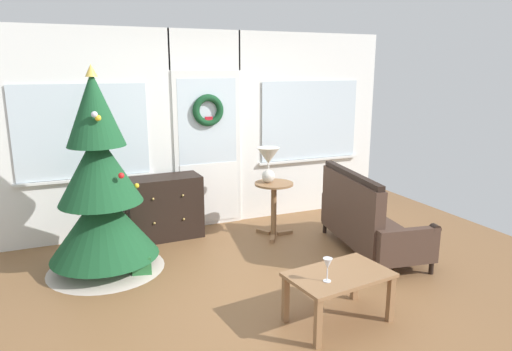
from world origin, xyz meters
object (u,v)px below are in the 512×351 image
(table_lamp, at_px, (268,160))
(wine_glass, at_px, (328,265))
(christmas_tree, at_px, (101,196))
(settee_sofa, at_px, (365,221))
(side_table, at_px, (274,198))
(gift_box, at_px, (140,265))
(dresser_cabinet, at_px, (164,207))
(coffee_table, at_px, (339,281))

(table_lamp, relative_size, wine_glass, 2.26)
(christmas_tree, height_order, wine_glass, christmas_tree)
(settee_sofa, height_order, side_table, settee_sofa)
(table_lamp, height_order, gift_box, table_lamp)
(christmas_tree, distance_m, dresser_cabinet, 1.12)
(christmas_tree, relative_size, wine_glass, 10.85)
(settee_sofa, height_order, table_lamp, table_lamp)
(coffee_table, bearing_deg, settee_sofa, 46.27)
(dresser_cabinet, distance_m, side_table, 1.37)
(christmas_tree, bearing_deg, dresser_cabinet, 41.14)
(settee_sofa, bearing_deg, wine_glass, -135.79)
(christmas_tree, bearing_deg, gift_box, -41.30)
(gift_box, bearing_deg, christmas_tree, 138.70)
(christmas_tree, relative_size, settee_sofa, 1.31)
(side_table, relative_size, gift_box, 3.54)
(dresser_cabinet, relative_size, table_lamp, 2.07)
(table_lamp, bearing_deg, dresser_cabinet, 159.54)
(side_table, distance_m, wine_glass, 2.19)
(side_table, xyz_separation_m, coffee_table, (-0.36, -2.03, -0.13))
(christmas_tree, relative_size, coffee_table, 2.36)
(table_lamp, bearing_deg, side_table, -33.69)
(settee_sofa, relative_size, table_lamp, 3.67)
(table_lamp, bearing_deg, coffee_table, -98.37)
(side_table, distance_m, gift_box, 1.84)
(dresser_cabinet, height_order, settee_sofa, settee_sofa)
(gift_box, bearing_deg, settee_sofa, -9.56)
(table_lamp, distance_m, coffee_table, 2.18)
(dresser_cabinet, bearing_deg, gift_box, -116.05)
(settee_sofa, xyz_separation_m, table_lamp, (-0.80, 0.92, 0.60))
(table_lamp, bearing_deg, settee_sofa, -49.16)
(christmas_tree, xyz_separation_m, coffee_table, (1.68, -1.84, -0.44))
(dresser_cabinet, distance_m, coffee_table, 2.68)
(christmas_tree, distance_m, wine_glass, 2.46)
(table_lamp, bearing_deg, wine_glass, -102.43)
(dresser_cabinet, height_order, side_table, dresser_cabinet)
(dresser_cabinet, xyz_separation_m, gift_box, (-0.47, -0.96, -0.29))
(christmas_tree, height_order, settee_sofa, christmas_tree)
(dresser_cabinet, relative_size, settee_sofa, 0.56)
(settee_sofa, distance_m, gift_box, 2.52)
(christmas_tree, xyz_separation_m, side_table, (2.05, 0.19, -0.31))
(wine_glass, bearing_deg, table_lamp, 77.57)
(dresser_cabinet, height_order, gift_box, dresser_cabinet)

